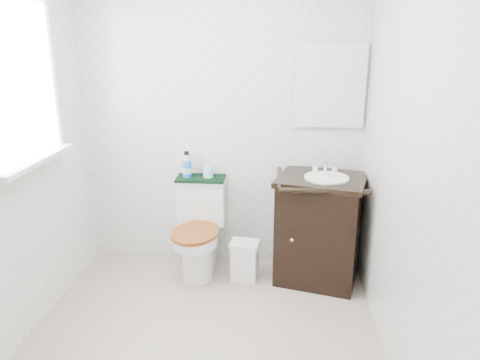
# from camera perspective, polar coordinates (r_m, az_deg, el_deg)

# --- Properties ---
(floor) EXTENTS (2.40, 2.40, 0.00)m
(floor) POSITION_cam_1_polar(r_m,az_deg,el_deg) (3.03, -4.78, -19.49)
(floor) COLOR #A19582
(floor) RESTS_ON ground
(wall_back) EXTENTS (2.40, 0.00, 2.40)m
(wall_back) POSITION_cam_1_polar(r_m,az_deg,el_deg) (3.67, -2.22, 7.67)
(wall_back) COLOR silver
(wall_back) RESTS_ON ground
(wall_front) EXTENTS (2.40, 0.00, 2.40)m
(wall_front) POSITION_cam_1_polar(r_m,az_deg,el_deg) (1.41, -13.98, -8.88)
(wall_front) COLOR silver
(wall_front) RESTS_ON ground
(wall_right) EXTENTS (0.00, 2.40, 2.40)m
(wall_right) POSITION_cam_1_polar(r_m,az_deg,el_deg) (2.56, 19.64, 2.46)
(wall_right) COLOR silver
(wall_right) RESTS_ON ground
(window) EXTENTS (0.02, 0.70, 0.90)m
(window) POSITION_cam_1_polar(r_m,az_deg,el_deg) (3.05, -25.37, 10.76)
(window) COLOR white
(window) RESTS_ON wall_left
(mirror) EXTENTS (0.50, 0.02, 0.60)m
(mirror) POSITION_cam_1_polar(r_m,az_deg,el_deg) (3.61, 10.92, 11.22)
(mirror) COLOR silver
(mirror) RESTS_ON wall_back
(toilet) EXTENTS (0.39, 0.63, 0.72)m
(toilet) POSITION_cam_1_polar(r_m,az_deg,el_deg) (3.72, -4.94, -6.37)
(toilet) COLOR white
(toilet) RESTS_ON floor
(vanity) EXTENTS (0.73, 0.67, 0.92)m
(vanity) POSITION_cam_1_polar(r_m,az_deg,el_deg) (3.59, 9.67, -5.62)
(vanity) COLOR black
(vanity) RESTS_ON floor
(trash_bin) EXTENTS (0.24, 0.20, 0.31)m
(trash_bin) POSITION_cam_1_polar(r_m,az_deg,el_deg) (3.63, 0.56, -9.77)
(trash_bin) COLOR silver
(trash_bin) RESTS_ON floor
(towel) EXTENTS (0.38, 0.22, 0.02)m
(towel) POSITION_cam_1_polar(r_m,az_deg,el_deg) (3.69, -4.80, 0.21)
(towel) COLOR black
(towel) RESTS_ON toilet
(mouthwash_bottle) EXTENTS (0.07, 0.07, 0.20)m
(mouthwash_bottle) POSITION_cam_1_polar(r_m,az_deg,el_deg) (3.69, -6.50, 1.82)
(mouthwash_bottle) COLOR blue
(mouthwash_bottle) RESTS_ON towel
(cup) EXTENTS (0.08, 0.08, 0.10)m
(cup) POSITION_cam_1_polar(r_m,az_deg,el_deg) (3.68, -3.92, 1.12)
(cup) COLOR #96D3F6
(cup) RESTS_ON towel
(soap_bar) EXTENTS (0.06, 0.04, 0.02)m
(soap_bar) POSITION_cam_1_polar(r_m,az_deg,el_deg) (3.56, 9.38, 1.06)
(soap_bar) COLOR #1B8274
(soap_bar) RESTS_ON vanity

